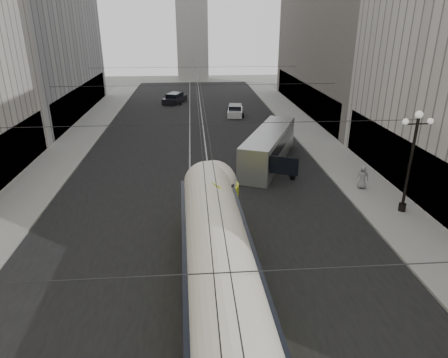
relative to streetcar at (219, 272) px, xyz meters
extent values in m
cube|color=black|center=(-0.50, 22.74, -1.96)|extent=(20.00, 85.00, 0.02)
cube|color=gray|center=(-12.50, 26.24, -1.89)|extent=(4.00, 72.00, 0.15)
cube|color=gray|center=(11.50, 26.24, -1.89)|extent=(4.00, 72.00, 0.15)
cube|color=gray|center=(-1.25, 22.74, -1.96)|extent=(0.12, 85.00, 0.04)
cube|color=gray|center=(0.25, 22.74, -1.96)|extent=(0.12, 85.00, 0.04)
cube|color=black|center=(-14.55, 14.24, 0.04)|extent=(0.10, 18.00, 3.60)
cube|color=black|center=(-14.55, 38.24, 0.04)|extent=(0.10, 25.20, 3.60)
cube|color=black|center=(13.55, 12.24, 0.04)|extent=(0.10, 18.00, 3.60)
cube|color=black|center=(13.55, 38.24, 0.04)|extent=(0.10, 28.80, 3.60)
cube|color=#B2AFA8|center=(-0.50, 70.24, 10.04)|extent=(6.00, 6.00, 24.00)
cylinder|color=black|center=(12.10, 8.24, 1.19)|extent=(0.18, 0.18, 6.00)
cylinder|color=black|center=(12.10, 8.24, -1.56)|extent=(0.44, 0.44, 0.50)
cylinder|color=black|center=(12.10, 8.24, 3.79)|extent=(1.60, 0.08, 0.08)
sphere|color=white|center=(12.10, 8.24, 4.34)|extent=(0.44, 0.44, 0.44)
sphere|color=white|center=(11.35, 8.24, 3.94)|extent=(0.36, 0.36, 0.36)
sphere|color=white|center=(12.85, 8.24, 3.94)|extent=(0.36, 0.36, 0.36)
cylinder|color=black|center=(-0.50, -5.76, 4.04)|extent=(25.00, 0.03, 0.03)
cylinder|color=black|center=(-0.50, 8.24, 4.04)|extent=(25.00, 0.03, 0.03)
cylinder|color=black|center=(-0.50, 22.24, 4.04)|extent=(25.00, 0.03, 0.03)
cylinder|color=black|center=(-0.50, 36.24, 4.04)|extent=(25.00, 0.03, 0.03)
cylinder|color=black|center=(-0.50, 26.24, 3.84)|extent=(0.03, 72.00, 0.03)
cylinder|color=black|center=(-0.10, 26.24, 3.84)|extent=(0.03, 72.00, 0.03)
cube|color=#D0DE13|center=(0.00, 0.00, -0.79)|extent=(3.30, 15.70, 1.90)
cube|color=black|center=(0.00, 0.00, -1.68)|extent=(3.29, 15.23, 0.33)
cube|color=black|center=(0.00, 0.00, 0.44)|extent=(3.32, 15.46, 0.95)
cylinder|color=silver|center=(0.00, 0.00, 0.77)|extent=(2.96, 15.45, 2.57)
cylinder|color=#D0DE13|center=(0.20, 7.71, -0.68)|extent=(2.90, 2.90, 2.57)
sphere|color=silver|center=(0.20, 7.71, 0.66)|extent=(2.68, 2.68, 2.68)
cube|color=gray|center=(5.41, 18.15, -0.53)|extent=(6.49, 11.11, 2.77)
cube|color=black|center=(5.41, 18.15, -0.07)|extent=(6.35, 10.76, 1.02)
cube|color=black|center=(5.41, 12.66, -0.21)|extent=(1.99, 0.93, 1.29)
cylinder|color=black|center=(4.25, 14.44, -1.50)|extent=(0.30, 0.92, 0.92)
cylinder|color=black|center=(6.57, 14.44, -1.50)|extent=(0.30, 0.92, 0.92)
cylinder|color=black|center=(4.25, 21.87, -1.50)|extent=(0.30, 0.92, 0.92)
cylinder|color=black|center=(6.57, 21.87, -1.50)|extent=(0.30, 0.92, 0.92)
cube|color=white|center=(4.48, 36.23, -1.50)|extent=(2.32, 4.50, 0.76)
cube|color=black|center=(4.48, 36.23, -0.96)|extent=(1.86, 2.55, 0.72)
cylinder|color=black|center=(3.69, 34.77, -1.66)|extent=(0.22, 0.61, 0.61)
cylinder|color=black|center=(5.28, 34.77, -1.66)|extent=(0.22, 0.61, 0.61)
cylinder|color=black|center=(3.69, 37.70, -1.66)|extent=(0.22, 0.61, 0.61)
cylinder|color=black|center=(5.28, 37.70, -1.66)|extent=(0.22, 0.61, 0.61)
cube|color=black|center=(-3.40, 44.93, -1.47)|extent=(3.61, 4.98, 0.82)
cube|color=black|center=(-3.40, 44.93, -0.89)|extent=(2.56, 3.00, 0.77)
cylinder|color=black|center=(-4.26, 43.36, -1.64)|extent=(0.22, 0.66, 0.66)
cylinder|color=black|center=(-2.55, 43.36, -1.64)|extent=(0.22, 0.66, 0.66)
cylinder|color=black|center=(-4.26, 46.50, -1.64)|extent=(0.22, 0.66, 0.66)
cylinder|color=black|center=(-2.55, 46.50, -1.64)|extent=(0.22, 0.66, 0.66)
imported|color=gray|center=(11.00, 11.98, -0.96)|extent=(0.94, 0.72, 1.70)
camera|label=1|loc=(-0.88, -13.42, 9.45)|focal=32.00mm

